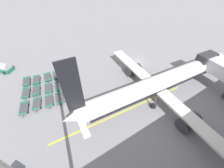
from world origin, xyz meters
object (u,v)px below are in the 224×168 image
baggage_dolly_row_mid_b_col_c (49,101)px  baggage_dolly_row_mid_a_col_c (37,104)px  airplane (159,83)px  baggage_dolly_row_far_col_c (60,98)px  baggage_dolly_row_near_col_a (27,82)px  baggage_dolly_row_mid_b_col_a (48,77)px  baggage_dolly_row_near_col_c (24,109)px  baggage_dolly_row_mid_b_col_b (48,88)px  baggage_dolly_row_mid_a_col_a (36,80)px  baggage_dolly_row_near_col_b (26,93)px  baggage_dolly_row_far_col_a (56,76)px  baggage_dolly_row_far_col_b (58,86)px  baggage_dolly_row_mid_a_col_b (36,91)px

baggage_dolly_row_mid_b_col_c → baggage_dolly_row_mid_a_col_c: bearing=-103.7°
airplane → baggage_dolly_row_far_col_c: 21.64m
baggage_dolly_row_near_col_a → baggage_dolly_row_mid_a_col_c: bearing=5.4°
baggage_dolly_row_near_col_a → baggage_dolly_row_mid_b_col_a: (0.98, 4.80, 0.00)m
airplane → baggage_dolly_row_near_col_a: 31.43m
baggage_dolly_row_near_col_c → baggage_dolly_row_mid_b_col_a: size_ratio=1.00×
baggage_dolly_row_mid_b_col_b → baggage_dolly_row_far_col_c: (4.50, 1.32, 0.00)m
baggage_dolly_row_mid_b_col_c → baggage_dolly_row_mid_b_col_a: bearing=169.1°
baggage_dolly_row_mid_a_col_a → baggage_dolly_row_mid_b_col_a: same height
baggage_dolly_row_mid_b_col_a → baggage_dolly_row_mid_b_col_b: same height
baggage_dolly_row_near_col_b → baggage_dolly_row_far_col_a: bearing=110.1°
baggage_dolly_row_mid_a_col_a → baggage_dolly_row_mid_b_col_a: bearing=82.2°
baggage_dolly_row_mid_b_col_c → baggage_dolly_row_mid_a_col_a: bearing=-173.5°
airplane → baggage_dolly_row_near_col_a: airplane is taller
baggage_dolly_row_mid_b_col_c → baggage_dolly_row_far_col_c: (0.41, 2.14, 0.00)m
baggage_dolly_row_far_col_b → baggage_dolly_row_far_col_c: (4.07, -0.87, 0.00)m
baggage_dolly_row_far_col_a → baggage_dolly_row_far_col_c: size_ratio=1.00×
airplane → baggage_dolly_row_far_col_c: airplane is taller
airplane → baggage_dolly_row_far_col_b: (-14.00, -18.15, -2.90)m
baggage_dolly_row_near_col_a → baggage_dolly_row_far_col_c: bearing=28.7°
baggage_dolly_row_near_col_c → baggage_dolly_row_mid_a_col_c: (0.17, 2.43, 0.00)m
airplane → baggage_dolly_row_mid_b_col_c: size_ratio=10.55×
airplane → baggage_dolly_row_near_col_b: 29.56m
baggage_dolly_row_mid_a_col_a → baggage_dolly_row_mid_b_col_c: 8.77m
baggage_dolly_row_mid_a_col_a → baggage_dolly_row_far_col_a: (0.78, 4.74, 0.00)m
baggage_dolly_row_far_col_b → baggage_dolly_row_near_col_a: bearing=-132.5°
baggage_dolly_row_near_col_c → baggage_dolly_row_far_col_a: size_ratio=1.00×
baggage_dolly_row_mid_a_col_b → baggage_dolly_row_far_col_c: size_ratio=1.00×
baggage_dolly_row_mid_a_col_a → baggage_dolly_row_far_col_c: 9.65m
baggage_dolly_row_near_col_b → baggage_dolly_row_far_col_b: same height
baggage_dolly_row_near_col_c → baggage_dolly_row_mid_a_col_b: (-3.98, 3.05, 0.00)m
baggage_dolly_row_near_col_b → baggage_dolly_row_mid_b_col_c: 6.43m
baggage_dolly_row_far_col_a → baggage_dolly_row_near_col_b: bearing=-69.9°
baggage_dolly_row_near_col_b → baggage_dolly_row_near_col_a: bearing=171.0°
baggage_dolly_row_mid_a_col_c → baggage_dolly_row_mid_b_col_a: 8.73m
baggage_dolly_row_mid_b_col_c → baggage_dolly_row_near_col_c: bearing=-98.9°
baggage_dolly_row_near_col_a → baggage_dolly_row_mid_a_col_a: 2.27m
baggage_dolly_row_near_col_b → baggage_dolly_row_near_col_c: bearing=-12.2°
baggage_dolly_row_mid_b_col_a → baggage_dolly_row_far_col_a: size_ratio=1.00×
baggage_dolly_row_near_col_b → baggage_dolly_row_mid_a_col_c: (4.58, 1.48, 0.00)m
baggage_dolly_row_near_col_a → baggage_dolly_row_near_col_c: size_ratio=1.00×
baggage_dolly_row_near_col_c → baggage_dolly_row_mid_b_col_b: (-3.34, 5.62, 0.00)m
baggage_dolly_row_near_col_c → baggage_dolly_row_mid_b_col_a: bearing=139.9°
baggage_dolly_row_mid_a_col_a → baggage_dolly_row_near_col_b: bearing=-38.7°
baggage_dolly_row_mid_b_col_a → baggage_dolly_row_mid_b_col_b: size_ratio=1.00×
airplane → baggage_dolly_row_far_col_c: size_ratio=10.57×
baggage_dolly_row_mid_a_col_c → baggage_dolly_row_mid_b_col_b: same height
baggage_dolly_row_near_col_b → baggage_dolly_row_mid_b_col_b: same height
baggage_dolly_row_near_col_a → baggage_dolly_row_mid_b_col_a: size_ratio=1.00×
baggage_dolly_row_near_col_b → baggage_dolly_row_near_col_c: same height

